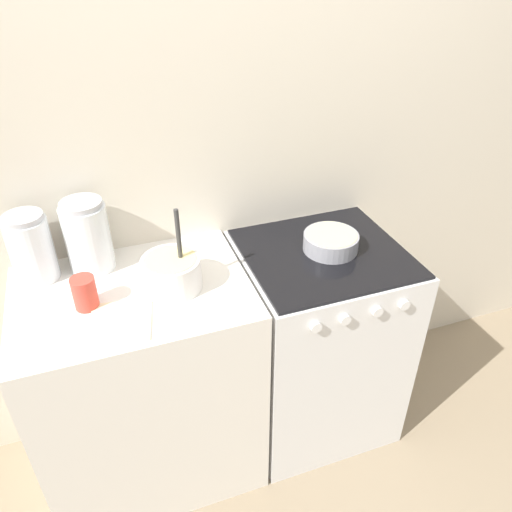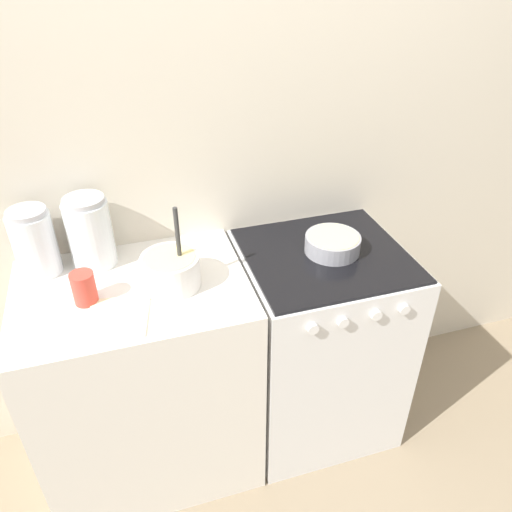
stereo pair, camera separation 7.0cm
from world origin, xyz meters
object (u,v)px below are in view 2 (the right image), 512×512
(storage_jar_middle, at_px, (91,236))
(tin_can, at_px, (84,288))
(storage_jar_left, at_px, (36,246))
(stove, at_px, (318,342))
(baking_pan, at_px, (333,243))
(mixing_bowl, at_px, (171,269))

(storage_jar_middle, distance_m, tin_can, 0.24)
(storage_jar_left, relative_size, tin_can, 2.24)
(stove, xyz_separation_m, storage_jar_middle, (-0.85, 0.20, 0.58))
(stove, height_order, storage_jar_middle, storage_jar_middle)
(storage_jar_left, bearing_deg, stove, -10.71)
(baking_pan, bearing_deg, tin_can, -177.43)
(storage_jar_left, relative_size, storage_jar_middle, 0.94)
(stove, distance_m, storage_jar_left, 1.21)
(mixing_bowl, height_order, storage_jar_left, mixing_bowl)
(baking_pan, xyz_separation_m, storage_jar_middle, (-0.88, 0.19, 0.08))
(tin_can, bearing_deg, baking_pan, 2.57)
(stove, distance_m, storage_jar_middle, 1.05)
(storage_jar_left, distance_m, storage_jar_middle, 0.19)
(baking_pan, bearing_deg, storage_jar_middle, 167.83)
(mixing_bowl, relative_size, baking_pan, 1.41)
(baking_pan, bearing_deg, stove, -165.72)
(storage_jar_left, distance_m, tin_can, 0.28)
(stove, relative_size, mixing_bowl, 3.10)
(stove, height_order, baking_pan, baking_pan)
(baking_pan, height_order, storage_jar_middle, storage_jar_middle)
(storage_jar_left, bearing_deg, baking_pan, -10.05)
(mixing_bowl, distance_m, baking_pan, 0.63)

